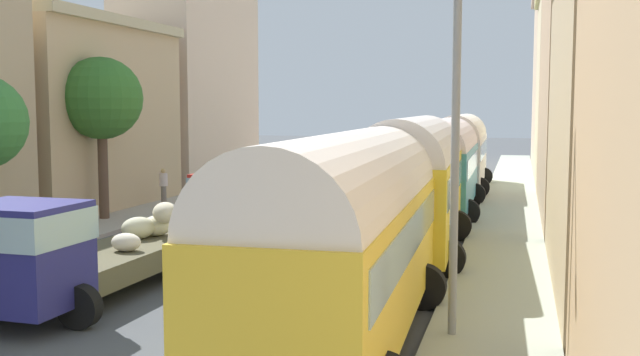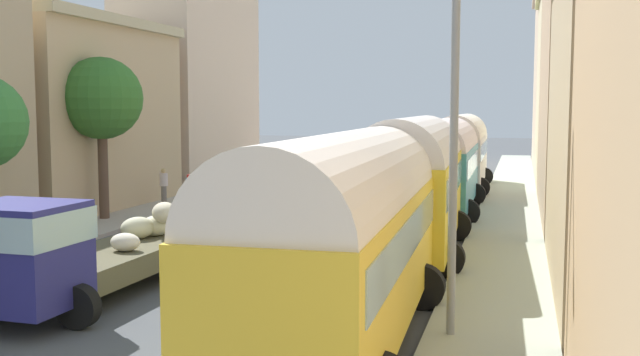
{
  "view_description": "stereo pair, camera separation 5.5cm",
  "coord_description": "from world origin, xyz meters",
  "px_view_note": "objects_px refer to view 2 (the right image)",
  "views": [
    {
      "loc": [
        7.67,
        -6.36,
        4.44
      ],
      "look_at": [
        0.0,
        21.68,
        1.64
      ],
      "focal_mm": 41.23,
      "sensor_mm": 36.0,
      "label": 1
    },
    {
      "loc": [
        7.73,
        -6.35,
        4.44
      ],
      "look_at": [
        0.0,
        21.68,
        1.64
      ],
      "focal_mm": 41.23,
      "sensor_mm": 36.0,
      "label": 2
    }
  ],
  "objects_px": {
    "cargo_truck_1": "(247,198)",
    "car_3": "(301,234)",
    "cargo_truck_0": "(68,251)",
    "car_4": "(378,195)",
    "car_0": "(316,186)",
    "car_5": "(397,180)",
    "pedestrian_0": "(232,173)",
    "parked_bus_0": "(342,231)",
    "parked_bus_2": "(444,161)",
    "parked_bus_3": "(461,148)",
    "pedestrian_1": "(164,185)",
    "car_1": "(364,165)",
    "streetlamp_near": "(441,127)",
    "car_6": "(424,164)",
    "car_2": "(394,157)",
    "parked_bus_1": "(413,179)"
  },
  "relations": [
    {
      "from": "parked_bus_2",
      "to": "cargo_truck_0",
      "type": "bearing_deg",
      "value": -110.79
    },
    {
      "from": "cargo_truck_1",
      "to": "car_3",
      "type": "xyz_separation_m",
      "value": [
        3.5,
        -4.79,
        -0.37
      ]
    },
    {
      "from": "parked_bus_3",
      "to": "car_3",
      "type": "xyz_separation_m",
      "value": [
        -2.94,
        -19.86,
        -1.46
      ]
    },
    {
      "from": "car_1",
      "to": "car_5",
      "type": "height_order",
      "value": "car_1"
    },
    {
      "from": "car_6",
      "to": "streetlamp_near",
      "type": "xyz_separation_m",
      "value": [
        4.73,
        -34.55,
        3.35
      ]
    },
    {
      "from": "parked_bus_2",
      "to": "car_3",
      "type": "bearing_deg",
      "value": -105.17
    },
    {
      "from": "car_1",
      "to": "parked_bus_1",
      "type": "bearing_deg",
      "value": -74.69
    },
    {
      "from": "car_5",
      "to": "parked_bus_2",
      "type": "bearing_deg",
      "value": -64.46
    },
    {
      "from": "car_4",
      "to": "pedestrian_1",
      "type": "distance_m",
      "value": 9.58
    },
    {
      "from": "parked_bus_1",
      "to": "car_1",
      "type": "bearing_deg",
      "value": 105.31
    },
    {
      "from": "parked_bus_0",
      "to": "car_4",
      "type": "height_order",
      "value": "parked_bus_0"
    },
    {
      "from": "car_4",
      "to": "pedestrian_1",
      "type": "bearing_deg",
      "value": -178.09
    },
    {
      "from": "car_5",
      "to": "streetlamp_near",
      "type": "bearing_deg",
      "value": -78.63
    },
    {
      "from": "cargo_truck_1",
      "to": "car_6",
      "type": "relative_size",
      "value": 1.62
    },
    {
      "from": "parked_bus_1",
      "to": "pedestrian_1",
      "type": "height_order",
      "value": "parked_bus_1"
    },
    {
      "from": "car_1",
      "to": "streetlamp_near",
      "type": "xyz_separation_m",
      "value": [
        8.26,
        -32.12,
        3.31
      ]
    },
    {
      "from": "car_4",
      "to": "cargo_truck_0",
      "type": "bearing_deg",
      "value": -103.94
    },
    {
      "from": "cargo_truck_0",
      "to": "car_1",
      "type": "distance_m",
      "value": 32.08
    },
    {
      "from": "parked_bus_1",
      "to": "car_6",
      "type": "distance_m",
      "value": 26.74
    },
    {
      "from": "parked_bus_0",
      "to": "car_3",
      "type": "xyz_separation_m",
      "value": [
        -2.94,
        7.14,
        -1.39
      ]
    },
    {
      "from": "car_1",
      "to": "car_0",
      "type": "bearing_deg",
      "value": -87.53
    },
    {
      "from": "cargo_truck_0",
      "to": "pedestrian_1",
      "type": "height_order",
      "value": "cargo_truck_0"
    },
    {
      "from": "pedestrian_0",
      "to": "pedestrian_1",
      "type": "bearing_deg",
      "value": -95.51
    },
    {
      "from": "streetlamp_near",
      "to": "cargo_truck_0",
      "type": "bearing_deg",
      "value": 179.63
    },
    {
      "from": "car_4",
      "to": "pedestrian_0",
      "type": "distance_m",
      "value": 10.83
    },
    {
      "from": "parked_bus_1",
      "to": "cargo_truck_1",
      "type": "relative_size",
      "value": 1.22
    },
    {
      "from": "car_5",
      "to": "pedestrian_0",
      "type": "height_order",
      "value": "pedestrian_0"
    },
    {
      "from": "car_4",
      "to": "car_6",
      "type": "distance_m",
      "value": 18.8
    },
    {
      "from": "car_3",
      "to": "car_4",
      "type": "distance_m",
      "value": 9.6
    },
    {
      "from": "pedestrian_1",
      "to": "parked_bus_3",
      "type": "bearing_deg",
      "value": 41.15
    },
    {
      "from": "car_4",
      "to": "pedestrian_0",
      "type": "bearing_deg",
      "value": 145.76
    },
    {
      "from": "car_0",
      "to": "pedestrian_1",
      "type": "xyz_separation_m",
      "value": [
        -6.09,
        -3.27,
        0.19
      ]
    },
    {
      "from": "cargo_truck_0",
      "to": "car_0",
      "type": "distance_m",
      "value": 18.68
    },
    {
      "from": "cargo_truck_0",
      "to": "pedestrian_1",
      "type": "bearing_deg",
      "value": 110.22
    },
    {
      "from": "streetlamp_near",
      "to": "car_5",
      "type": "bearing_deg",
      "value": 101.37
    },
    {
      "from": "car_2",
      "to": "car_5",
      "type": "height_order",
      "value": "car_2"
    },
    {
      "from": "pedestrian_0",
      "to": "parked_bus_0",
      "type": "bearing_deg",
      "value": -63.27
    },
    {
      "from": "cargo_truck_0",
      "to": "car_4",
      "type": "relative_size",
      "value": 1.82
    },
    {
      "from": "parked_bus_2",
      "to": "car_6",
      "type": "distance_m",
      "value": 17.85
    },
    {
      "from": "parked_bus_1",
      "to": "pedestrian_0",
      "type": "relative_size",
      "value": 5.0
    },
    {
      "from": "cargo_truck_0",
      "to": "cargo_truck_1",
      "type": "bearing_deg",
      "value": 89.98
    },
    {
      "from": "cargo_truck_1",
      "to": "car_2",
      "type": "xyz_separation_m",
      "value": [
        0.48,
        28.87,
        -0.36
      ]
    },
    {
      "from": "parked_bus_0",
      "to": "car_4",
      "type": "xyz_separation_m",
      "value": [
        -2.54,
        16.73,
        -1.36
      ]
    },
    {
      "from": "parked_bus_3",
      "to": "car_5",
      "type": "relative_size",
      "value": 2.25
    },
    {
      "from": "parked_bus_3",
      "to": "car_0",
      "type": "height_order",
      "value": "parked_bus_3"
    },
    {
      "from": "parked_bus_1",
      "to": "car_2",
      "type": "xyz_separation_m",
      "value": [
        -5.96,
        31.81,
        -1.49
      ]
    },
    {
      "from": "car_2",
      "to": "car_4",
      "type": "relative_size",
      "value": 0.99
    },
    {
      "from": "car_5",
      "to": "cargo_truck_1",
      "type": "bearing_deg",
      "value": -105.33
    },
    {
      "from": "parked_bus_2",
      "to": "car_0",
      "type": "distance_m",
      "value": 6.4
    },
    {
      "from": "car_2",
      "to": "pedestrian_0",
      "type": "relative_size",
      "value": 2.26
    }
  ]
}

